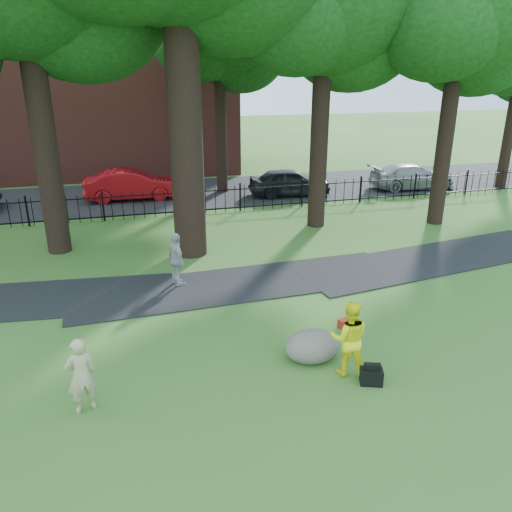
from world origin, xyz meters
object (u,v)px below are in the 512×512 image
object	(u,v)px
woman	(81,375)
boulder	(312,344)
red_sedan	(132,185)
man	(349,338)

from	to	relation	value
woman	boulder	distance (m)	4.89
red_sedan	man	bearing A→B (deg)	-166.16
man	boulder	distance (m)	1.01
woman	red_sedan	bearing A→B (deg)	-114.37
woman	man	size ratio (longest dim) A/B	0.92
woman	man	distance (m)	5.36
man	red_sedan	bearing A→B (deg)	-56.91
man	woman	bearing A→B (deg)	18.38
woman	red_sedan	world-z (taller)	woman
boulder	red_sedan	xyz separation A→B (m)	(-3.28, 16.03, 0.39)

